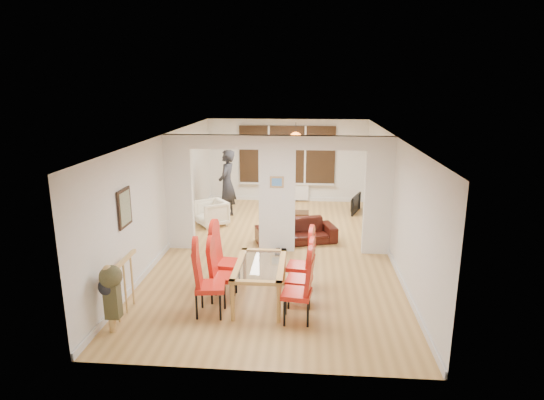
# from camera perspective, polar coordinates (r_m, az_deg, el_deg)

# --- Properties ---
(floor) EXTENTS (5.00, 9.00, 0.01)m
(floor) POSITION_cam_1_polar(r_m,az_deg,el_deg) (10.40, 0.62, -6.26)
(floor) COLOR tan
(floor) RESTS_ON ground
(room_walls) EXTENTS (5.00, 9.00, 2.60)m
(room_walls) POSITION_cam_1_polar(r_m,az_deg,el_deg) (10.01, 0.65, 0.71)
(room_walls) COLOR silver
(room_walls) RESTS_ON floor
(divider_wall) EXTENTS (5.00, 0.18, 2.60)m
(divider_wall) POSITION_cam_1_polar(r_m,az_deg,el_deg) (10.01, 0.65, 0.71)
(divider_wall) COLOR white
(divider_wall) RESTS_ON floor
(bay_window_blinds) EXTENTS (3.00, 0.08, 1.80)m
(bay_window_blinds) POSITION_cam_1_polar(r_m,az_deg,el_deg) (14.33, 1.89, 5.72)
(bay_window_blinds) COLOR black
(bay_window_blinds) RESTS_ON room_walls
(radiator) EXTENTS (1.40, 0.08, 0.50)m
(radiator) POSITION_cam_1_polar(r_m,az_deg,el_deg) (14.52, 1.85, 1.01)
(radiator) COLOR white
(radiator) RESTS_ON floor
(pendant_light) EXTENTS (0.36, 0.36, 0.36)m
(pendant_light) POSITION_cam_1_polar(r_m,az_deg,el_deg) (13.10, 2.99, 7.75)
(pendant_light) COLOR orange
(pendant_light) RESTS_ON room_walls
(stair_newel) EXTENTS (0.40, 1.20, 1.10)m
(stair_newel) POSITION_cam_1_polar(r_m,az_deg,el_deg) (7.79, -18.14, -10.02)
(stair_newel) COLOR tan
(stair_newel) RESTS_ON floor
(wall_poster) EXTENTS (0.04, 0.52, 0.67)m
(wall_poster) POSITION_cam_1_polar(r_m,az_deg,el_deg) (8.22, -18.02, -0.94)
(wall_poster) COLOR gray
(wall_poster) RESTS_ON room_walls
(pillar_photo) EXTENTS (0.30, 0.03, 0.25)m
(pillar_photo) POSITION_cam_1_polar(r_m,az_deg,el_deg) (9.85, 0.61, 2.27)
(pillar_photo) COLOR #4C8CD8
(pillar_photo) RESTS_ON divider_wall
(dining_table) EXTENTS (0.83, 1.48, 0.70)m
(dining_table) POSITION_cam_1_polar(r_m,az_deg,el_deg) (7.95, -1.49, -10.33)
(dining_table) COLOR #BD8B45
(dining_table) RESTS_ON floor
(dining_chair_la) EXTENTS (0.52, 0.52, 1.16)m
(dining_chair_la) POSITION_cam_1_polar(r_m,az_deg,el_deg) (7.51, -7.76, -10.07)
(dining_chair_la) COLOR red
(dining_chair_la) RESTS_ON floor
(dining_chair_lb) EXTENTS (0.42, 0.42, 1.03)m
(dining_chair_lb) POSITION_cam_1_polar(r_m,az_deg,el_deg) (7.97, -6.22, -9.06)
(dining_chair_lb) COLOR red
(dining_chair_lb) RESTS_ON floor
(dining_chair_lc) EXTENTS (0.52, 0.52, 1.15)m
(dining_chair_lc) POSITION_cam_1_polar(r_m,az_deg,el_deg) (8.38, -5.67, -7.36)
(dining_chair_lc) COLOR red
(dining_chair_lc) RESTS_ON floor
(dining_chair_ra) EXTENTS (0.50, 0.50, 1.11)m
(dining_chair_ra) POSITION_cam_1_polar(r_m,az_deg,el_deg) (7.27, 3.12, -11.04)
(dining_chair_ra) COLOR red
(dining_chair_ra) RESTS_ON floor
(dining_chair_rb) EXTENTS (0.48, 0.48, 1.07)m
(dining_chair_rb) POSITION_cam_1_polar(r_m,az_deg,el_deg) (7.78, 3.45, -9.44)
(dining_chair_rb) COLOR red
(dining_chair_rb) RESTS_ON floor
(dining_chair_rc) EXTENTS (0.49, 0.49, 1.09)m
(dining_chair_rc) POSITION_cam_1_polar(r_m,az_deg,el_deg) (8.30, 3.49, -7.77)
(dining_chair_rc) COLOR red
(dining_chair_rc) RESTS_ON floor
(sofa) EXTENTS (2.00, 1.25, 0.55)m
(sofa) POSITION_cam_1_polar(r_m,az_deg,el_deg) (10.81, 3.03, -3.93)
(sofa) COLOR black
(sofa) RESTS_ON floor
(armchair) EXTENTS (1.02, 1.02, 0.67)m
(armchair) POSITION_cam_1_polar(r_m,az_deg,el_deg) (12.15, -7.58, -1.63)
(armchair) COLOR white
(armchair) RESTS_ON floor
(person) EXTENTS (0.75, 0.54, 1.92)m
(person) POSITION_cam_1_polar(r_m,az_deg,el_deg) (12.68, -5.66, 2.00)
(person) COLOR black
(person) RESTS_ON floor
(television) EXTENTS (0.90, 0.42, 0.53)m
(television) POSITION_cam_1_polar(r_m,az_deg,el_deg) (13.49, 10.12, -0.43)
(television) COLOR black
(television) RESTS_ON floor
(coffee_table) EXTENTS (1.03, 0.67, 0.22)m
(coffee_table) POSITION_cam_1_polar(r_m,az_deg,el_deg) (12.61, 2.47, -2.00)
(coffee_table) COLOR #372212
(coffee_table) RESTS_ON floor
(bottle) EXTENTS (0.06, 0.06, 0.26)m
(bottle) POSITION_cam_1_polar(r_m,az_deg,el_deg) (12.46, 2.36, -1.06)
(bottle) COLOR #143F19
(bottle) RESTS_ON coffee_table
(bowl) EXTENTS (0.22, 0.22, 0.05)m
(bowl) POSITION_cam_1_polar(r_m,az_deg,el_deg) (12.65, 2.08, -1.30)
(bowl) COLOR #372212
(bowl) RESTS_ON coffee_table
(shoes) EXTENTS (0.23, 0.25, 0.10)m
(shoes) POSITION_cam_1_polar(r_m,az_deg,el_deg) (10.13, 1.09, -6.55)
(shoes) COLOR black
(shoes) RESTS_ON floor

